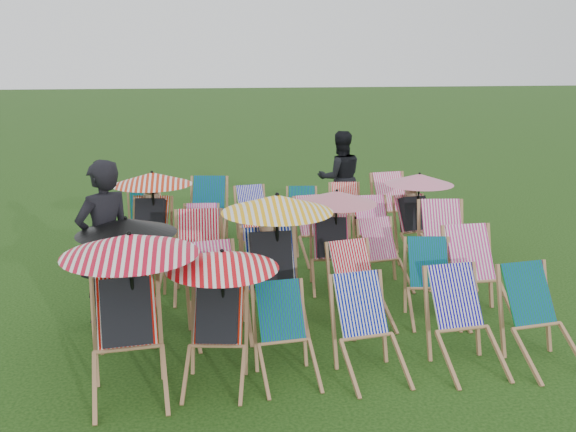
{
  "coord_description": "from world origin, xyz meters",
  "views": [
    {
      "loc": [
        -1.26,
        -7.62,
        2.94
      ],
      "look_at": [
        -0.12,
        0.35,
        0.9
      ],
      "focal_mm": 40.0,
      "sensor_mm": 36.0,
      "label": 1
    }
  ],
  "objects": [
    {
      "name": "ground",
      "position": [
        0.0,
        0.0,
        0.0
      ],
      "size": [
        100.0,
        100.0,
        0.0
      ],
      "primitive_type": "plane",
      "color": "black",
      "rests_on": "ground"
    },
    {
      "name": "deckchair_0",
      "position": [
        -1.9,
        -2.24,
        0.75
      ],
      "size": [
        1.2,
        1.28,
        1.43
      ],
      "rotation": [
        0.0,
        0.0,
        0.1
      ],
      "color": "#A5744D",
      "rests_on": "ground"
    },
    {
      "name": "deckchair_1",
      "position": [
        -1.12,
        -2.19,
        0.64
      ],
      "size": [
        1.03,
        1.1,
        1.22
      ],
      "rotation": [
        0.0,
        0.0,
        -0.17
      ],
      "color": "#A5744D",
      "rests_on": "ground"
    },
    {
      "name": "deckchair_2",
      "position": [
        -0.5,
        -2.21,
        0.41
      ],
      "size": [
        0.62,
        0.81,
        0.83
      ],
      "rotation": [
        0.0,
        0.0,
        0.1
      ],
      "color": "#A5744D",
      "rests_on": "ground"
    },
    {
      "name": "deckchair_3",
      "position": [
        0.28,
        -2.26,
        0.44
      ],
      "size": [
        0.7,
        0.89,
        0.89
      ],
      "rotation": [
        0.0,
        0.0,
        0.15
      ],
      "color": "#A5744D",
      "rests_on": "ground"
    },
    {
      "name": "deckchair_4",
      "position": [
        1.23,
        -2.25,
        0.46
      ],
      "size": [
        0.68,
        0.89,
        0.91
      ],
      "rotation": [
        0.0,
        0.0,
        0.1
      ],
      "color": "#A5744D",
      "rests_on": "ground"
    },
    {
      "name": "deckchair_5",
      "position": [
        1.99,
        -2.28,
        0.45
      ],
      "size": [
        0.71,
        0.91,
        0.91
      ],
      "rotation": [
        0.0,
        0.0,
        0.13
      ],
      "color": "#A5744D",
      "rests_on": "ground"
    },
    {
      "name": "deckchair_6",
      "position": [
        -2.06,
        -1.01,
        0.66
      ],
      "size": [
        1.06,
        1.14,
        1.26
      ],
      "rotation": [
        0.0,
        0.0,
        0.13
      ],
      "color": "#A5744D",
      "rests_on": "ground"
    },
    {
      "name": "deckchair_7",
      "position": [
        -1.1,
        -1.16,
        0.47
      ],
      "size": [
        0.75,
        0.95,
        0.93
      ],
      "rotation": [
        0.0,
        0.0,
        0.17
      ],
      "color": "#A5744D",
      "rests_on": "ground"
    },
    {
      "name": "deckchair_8",
      "position": [
        -0.46,
        -1.0,
        0.77
      ],
      "size": [
        1.23,
        1.28,
        1.46
      ],
      "rotation": [
        0.0,
        0.0,
        0.03
      ],
      "color": "#A5744D",
      "rests_on": "ground"
    },
    {
      "name": "deckchair_9",
      "position": [
        0.49,
        -1.11,
        0.44
      ],
      "size": [
        0.73,
        0.9,
        0.87
      ],
      "rotation": [
        0.0,
        0.0,
        0.21
      ],
      "color": "#A5744D",
      "rests_on": "ground"
    },
    {
      "name": "deckchair_10",
      "position": [
        1.32,
        -1.09,
        0.43
      ],
      "size": [
        0.68,
        0.87,
        0.87
      ],
      "rotation": [
        0.0,
        0.0,
        -0.14
      ],
      "color": "#A5744D",
      "rests_on": "ground"
    },
    {
      "name": "deckchair_11",
      "position": [
        1.89,
        -1.09,
        0.49
      ],
      "size": [
        0.68,
        0.93,
        0.98
      ],
      "rotation": [
        0.0,
        0.0,
        0.04
      ],
      "color": "#A5744D",
      "rests_on": "ground"
    },
    {
      "name": "deckchair_12",
      "position": [
        -1.99,
        -0.01,
        0.41
      ],
      "size": [
        0.67,
        0.84,
        0.82
      ],
      "rotation": [
        0.0,
        0.0,
        -0.18
      ],
      "color": "#A5744D",
      "rests_on": "ground"
    },
    {
      "name": "deckchair_13",
      "position": [
        -1.28,
        0.08,
        0.5
      ],
      "size": [
        0.69,
        0.94,
        1.0
      ],
      "rotation": [
        0.0,
        0.0,
        -0.03
      ],
      "color": "#A5744D",
      "rests_on": "ground"
    },
    {
      "name": "deckchair_14",
      "position": [
        -0.41,
        0.09,
        0.44
      ],
      "size": [
        0.74,
        0.91,
        0.89
      ],
      "rotation": [
        0.0,
        0.0,
        0.2
      ],
      "color": "#A5744D",
      "rests_on": "ground"
    },
    {
      "name": "deckchair_15",
      "position": [
        0.45,
        0.14,
        0.65
      ],
      "size": [
        1.04,
        1.1,
        1.24
      ],
      "rotation": [
        0.0,
        0.0,
        -0.1
      ],
      "color": "#A5744D",
      "rests_on": "ground"
    },
    {
      "name": "deckchair_16",
      "position": [
        1.1,
        0.01,
        0.42
      ],
      "size": [
        0.66,
        0.84,
        0.83
      ],
      "rotation": [
        0.0,
        0.0,
        0.16
      ],
      "color": "#A5744D",
      "rests_on": "ground"
    },
    {
      "name": "deckchair_17",
      "position": [
        1.97,
        0.13,
        0.5
      ],
      "size": [
        0.77,
        1.0,
        1.01
      ],
      "rotation": [
        0.0,
        0.0,
        -0.12
      ],
      "color": "#A5744D",
      "rests_on": "ground"
    },
    {
      "name": "deckchair_18",
      "position": [
        -1.96,
        1.33,
        0.7
      ],
      "size": [
        1.12,
        1.19,
        1.33
      ],
      "rotation": [
        0.0,
        0.0,
        -0.16
      ],
      "color": "#A5744D",
      "rests_on": "ground"
    },
    {
      "name": "deckchair_19",
      "position": [
        -1.25,
        1.16,
        0.42
      ],
      "size": [
        0.61,
        0.81,
        0.84
      ],
      "rotation": [
        0.0,
        0.0,
        -0.07
      ],
      "color": "#A5744D",
      "rests_on": "ground"
    },
    {
      "name": "deckchair_20",
      "position": [
        -0.43,
        1.16,
        0.41
      ],
      "size": [
        0.59,
        0.79,
        0.82
      ],
      "rotation": [
        0.0,
        0.0,
        0.07
      ],
      "color": "#A5744D",
      "rests_on": "ground"
    },
    {
      "name": "deckchair_21",
      "position": [
        0.45,
        1.23,
        0.44
      ],
      "size": [
        0.69,
        0.89,
        0.89
      ],
      "rotation": [
        0.0,
        0.0,
        0.14
      ],
      "color": "#A5744D",
      "rests_on": "ground"
    },
    {
      "name": "deckchair_22",
      "position": [
        1.29,
        1.16,
        0.44
      ],
      "size": [
        0.6,
        0.82,
        0.87
      ],
      "rotation": [
        0.0,
        0.0,
        0.02
      ],
      "color": "#A5744D",
      "rests_on": "ground"
    },
    {
      "name": "deckchair_23",
      "position": [
        1.99,
        1.3,
        0.64
      ],
      "size": [
        1.02,
        1.1,
        1.21
      ],
      "rotation": [
        0.0,
        0.0,
        0.16
      ],
      "color": "#A5744D",
      "rests_on": "ground"
    },
    {
      "name": "deckchair_24",
      "position": [
        -2.1,
        2.38,
        0.43
      ],
      "size": [
        0.63,
        0.83,
        0.86
      ],
      "rotation": [
        0.0,
        0.0,
        0.08
      ],
      "color": "#A5744D",
      "rests_on": "ground"
    },
    {
      "name": "deckchair_25",
      "position": [
        -1.14,
        2.4,
        0.5
      ],
      "size": [
        0.79,
        1.0,
        0.99
      ],
      "rotation": [
        0.0,
        0.0,
        -0.16
      ],
      "color": "#A5744D",
      "rests_on": "ground"
    },
    {
      "name": "deckchair_26",
      "position": [
        -0.36,
        2.36,
        0.42
      ],
      "size": [
        0.69,
        0.86,
        0.84
      ],
      "rotation": [
        0.0,
        0.0,
        0.18
      ],
      "color": "#A5744D",
      "rests_on": "ground"
    },
    {
      "name": "deckchair_27",
      "position": [
        0.4,
        2.27,
        0.41
      ],
      "size": [
        0.62,
        0.81,
        0.82
      ],
      "rotation": [
        0.0,
        0.0,
        -0.11
      ],
      "color": "#A5744D",
      "rests_on": "ground"
    },
    {
      "name": "deckchair_28",
      "position": [
        1.15,
        2.38,
        0.42
      ],
      "size": [
        0.62,
        0.82,
        0.84
      ],
      "rotation": [
        0.0,
        0.0,
        -0.08
      ],
      "color": "#A5744D",
      "rests_on": "ground"
    },
    {
      "name": "deckchair_29",
      "position": [
        1.99,
        2.33,
        0.5
      ],
      "size": [
        0.78,
        1.0,
        0.99
      ],
      "rotation": [
        0.0,
        0.0,
        0.15
      ],
      "color": "#A5744D",
      "rests_on": "ground"
    },
    {
      "name": "person_left",
      "position": [
        -2.3,
        -0.61,
        0.92
      ],
      "size": [
        0.8,
        0.77,
        1.85
      ],
      "primitive_type": "imported",
      "rotation": [
        0.0,
        0.0,
        3.82
      ],
      "color": "black",
      "rests_on": "ground"
    },
    {
      "name": "person_rear",
      "position": [
        1.21,
        3.2,
        0.83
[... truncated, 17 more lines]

